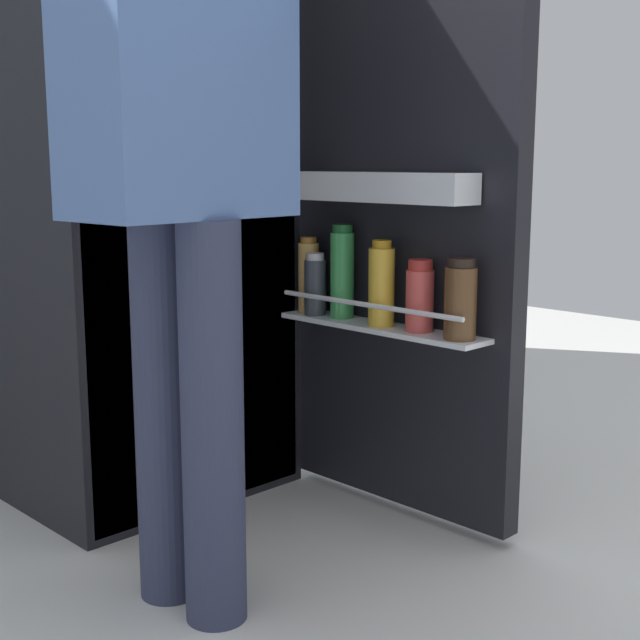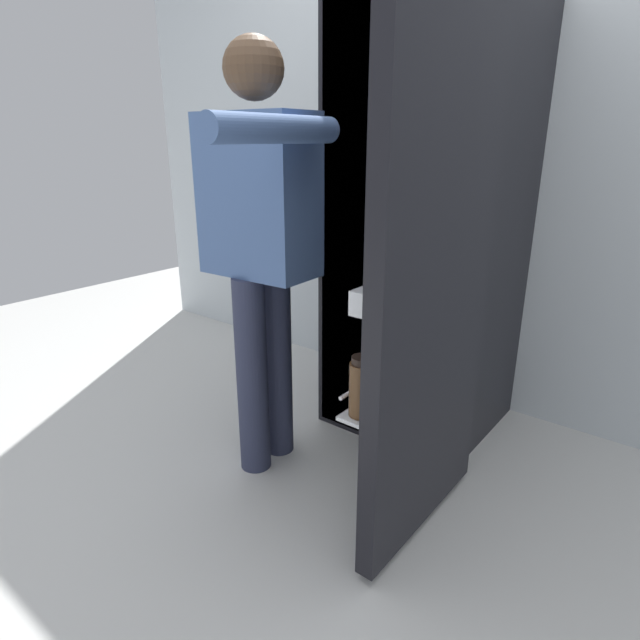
{
  "view_description": "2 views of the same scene",
  "coord_description": "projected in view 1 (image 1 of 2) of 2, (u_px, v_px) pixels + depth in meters",
  "views": [
    {
      "loc": [
        -1.29,
        -1.48,
        0.89
      ],
      "look_at": [
        0.05,
        -0.12,
        0.54
      ],
      "focal_mm": 49.4,
      "sensor_mm": 36.0,
      "label": 1
    },
    {
      "loc": [
        1.02,
        -1.45,
        1.25
      ],
      "look_at": [
        -0.03,
        -0.12,
        0.66
      ],
      "focal_mm": 29.36,
      "sensor_mm": 36.0,
      "label": 2
    }
  ],
  "objects": [
    {
      "name": "kitchen_wall",
      "position": [
        46.0,
        21.0,
        2.52
      ],
      "size": [
        4.4,
        0.1,
        2.56
      ],
      "primitive_type": "cube",
      "color": "silver",
      "rests_on": "ground_plane"
    },
    {
      "name": "person",
      "position": [
        184.0,
        136.0,
        1.63
      ],
      "size": [
        0.53,
        0.7,
        1.57
      ],
      "color": "#2D334C",
      "rests_on": "ground_plane"
    },
    {
      "name": "refrigerator",
      "position": [
        147.0,
        160.0,
        2.31
      ],
      "size": [
        0.74,
        1.32,
        1.78
      ],
      "color": "black",
      "rests_on": "ground_plane"
    },
    {
      "name": "ground_plane",
      "position": [
        270.0,
        541.0,
        2.08
      ],
      "size": [
        6.82,
        6.82,
        0.0
      ],
      "primitive_type": "plane",
      "color": "silver"
    }
  ]
}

